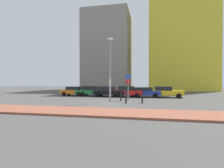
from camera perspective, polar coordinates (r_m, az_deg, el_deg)
ground_plane at (r=18.70m, az=-2.06°, el=-6.02°), size 120.00×120.00×0.00m
sidewalk_brick at (r=13.05m, az=-8.37°, el=-8.70°), size 40.00×3.41×0.14m
parked_car_orange at (r=28.35m, az=-11.77°, el=-2.22°), size 4.45×1.96×1.42m
parked_car_green at (r=27.55m, az=-7.05°, el=-2.18°), size 4.34×2.14×1.52m
parked_car_black at (r=26.17m, az=-1.01°, el=-2.36°), size 4.55×2.07×1.49m
parked_car_red at (r=25.70m, az=4.77°, el=-2.40°), size 4.66×2.18×1.55m
parked_car_blue at (r=25.82m, az=10.25°, el=-2.48°), size 4.61×2.10×1.39m
parked_car_yellow at (r=25.96m, az=16.82°, el=-2.38°), size 4.58×2.26×1.53m
parking_sign_post at (r=20.99m, az=5.20°, el=0.05°), size 0.60×0.10×3.09m
parking_meter at (r=19.14m, az=4.65°, el=-3.35°), size 0.18×0.14×1.28m
street_lamp at (r=19.40m, az=-0.62°, el=6.33°), size 0.70×0.36×6.94m
traffic_bollard_near at (r=18.03m, az=4.46°, el=-4.67°), size 0.15×0.15×1.01m
traffic_bollard_mid at (r=20.34m, az=2.84°, el=-4.03°), size 0.16×0.16×1.01m
traffic_bollard_far at (r=18.34m, az=9.65°, el=-4.66°), size 0.16×0.16×0.96m
building_colorful_midrise at (r=51.33m, az=20.74°, el=15.45°), size 15.53×13.31×30.49m
building_under_construction at (r=48.78m, az=-1.13°, el=10.06°), size 11.50×12.62×20.12m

